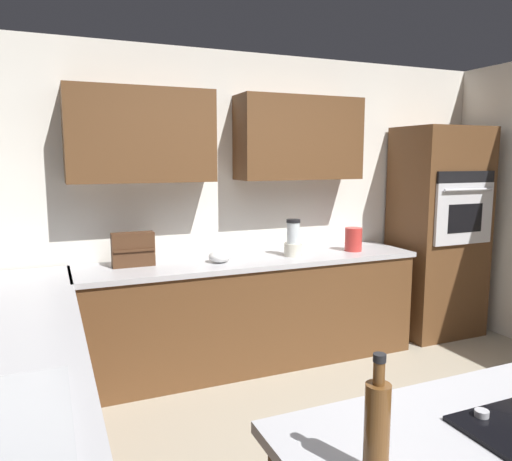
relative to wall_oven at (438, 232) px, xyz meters
name	(u,v)px	position (x,y,z in m)	size (l,w,h in m)	color
wall_back	(242,189)	(1.92, -0.33, 0.44)	(6.00, 0.44, 2.60)	white
lower_cabinets_back	(253,313)	(1.95, 0.00, -0.58)	(2.80, 0.60, 0.86)	brown
countertop_back	(253,261)	(1.95, 0.00, -0.13)	(2.84, 0.64, 0.04)	#B2B2B7
lower_cabinets_side	(18,426)	(3.67, 1.17, -0.58)	(0.60, 2.90, 0.86)	brown
countertop_side	(11,337)	(3.67, 1.17, -0.13)	(0.64, 2.94, 0.04)	#B2B2B7
wall_oven	(438,232)	(0.00, 0.00, 0.00)	(0.80, 0.66, 2.01)	brown
blender	(293,240)	(1.60, 0.04, 0.03)	(0.15, 0.15, 0.31)	beige
mixing_bowl	(220,256)	(2.25, 0.04, -0.06)	(0.18, 0.18, 0.10)	white
spice_rack	(133,249)	(2.90, -0.08, 0.02)	(0.32, 0.11, 0.26)	#472B19
kettle	(353,239)	(1.00, 0.04, 0.00)	(0.15, 0.15, 0.21)	red
oil_bottle	(377,428)	(2.74, 2.71, 0.03)	(0.07, 0.07, 0.33)	brown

